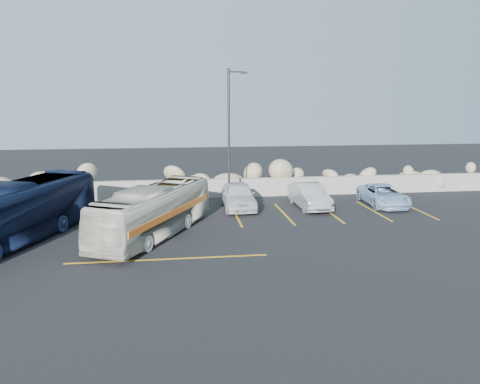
{
  "coord_description": "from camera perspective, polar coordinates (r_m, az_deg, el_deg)",
  "views": [
    {
      "loc": [
        -0.52,
        -17.74,
        6.22
      ],
      "look_at": [
        2.42,
        4.0,
        1.89
      ],
      "focal_mm": 35.0,
      "sensor_mm": 36.0,
      "label": 1
    }
  ],
  "objects": [
    {
      "name": "lamppost",
      "position": [
        27.48,
        -1.26,
        7.14
      ],
      "size": [
        1.14,
        0.18,
        8.0
      ],
      "color": "#292724",
      "rests_on": "ground"
    },
    {
      "name": "parking_lines",
      "position": [
        24.67,
        4.65,
        -3.47
      ],
      "size": [
        18.16,
        9.36,
        0.01
      ],
      "color": "orange",
      "rests_on": "ground"
    },
    {
      "name": "tour_coach",
      "position": [
        22.78,
        -25.88,
        -2.28
      ],
      "size": [
        5.6,
        10.02,
        2.74
      ],
      "primitive_type": "imported",
      "rotation": [
        0.0,
        0.0,
        -0.36
      ],
      "color": "#111A38",
      "rests_on": "ground"
    },
    {
      "name": "car_b",
      "position": [
        27.62,
        8.45,
        -0.49
      ],
      "size": [
        1.67,
        4.34,
        1.41
      ],
      "primitive_type": "imported",
      "rotation": [
        0.0,
        0.0,
        0.04
      ],
      "color": "#A3A3A7",
      "rests_on": "ground"
    },
    {
      "name": "riprap_pile",
      "position": [
        31.34,
        -6.65,
        2.05
      ],
      "size": [
        54.0,
        2.8,
        2.6
      ],
      "primitive_type": null,
      "color": "#978363",
      "rests_on": "ground"
    },
    {
      "name": "car_a",
      "position": [
        27.18,
        -0.2,
        -0.42
      ],
      "size": [
        1.83,
        4.5,
        1.53
      ],
      "primitive_type": "imported",
      "rotation": [
        0.0,
        0.0,
        -0.01
      ],
      "color": "silver",
      "rests_on": "ground"
    },
    {
      "name": "car_d",
      "position": [
        29.24,
        17.08,
        -0.39
      ],
      "size": [
        2.26,
        4.54,
        1.24
      ],
      "primitive_type": "imported",
      "rotation": [
        0.0,
        0.0,
        -0.05
      ],
      "color": "#95B3D3",
      "rests_on": "ground"
    },
    {
      "name": "ground",
      "position": [
        18.81,
        -5.73,
        -8.22
      ],
      "size": [
        90.0,
        90.0,
        0.0
      ],
      "primitive_type": "plane",
      "color": "black",
      "rests_on": "ground"
    },
    {
      "name": "vintage_bus",
      "position": [
        21.96,
        -10.42,
        -2.31
      ],
      "size": [
        5.52,
        8.45,
        2.35
      ],
      "primitive_type": "imported",
      "rotation": [
        0.0,
        0.0,
        -0.46
      ],
      "color": "beige",
      "rests_on": "ground"
    },
    {
      "name": "seawall",
      "position": [
        30.27,
        -6.57,
        0.38
      ],
      "size": [
        60.0,
        0.4,
        1.2
      ],
      "primitive_type": "cube",
      "color": "gray",
      "rests_on": "ground"
    }
  ]
}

